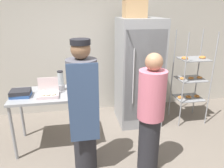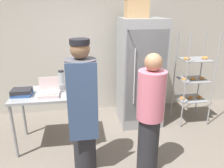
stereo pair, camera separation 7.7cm
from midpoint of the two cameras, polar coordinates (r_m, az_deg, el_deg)
name	(u,v)px [view 1 (the left image)]	position (r m, az deg, el deg)	size (l,w,h in m)	color
back_wall	(98,43)	(4.43, -4.07, 10.70)	(6.40, 0.12, 2.81)	#B7B2A8
refrigerator	(139,73)	(3.98, 6.40, 2.97)	(0.74, 0.77, 1.91)	gray
baking_rack	(191,78)	(4.25, 19.45, 1.39)	(0.55, 0.47, 1.70)	#93969B
prep_counter	(48,100)	(3.43, -16.97, -3.96)	(1.04, 0.68, 0.87)	gray
donut_box	(48,94)	(3.24, -17.01, -2.46)	(0.29, 0.22, 0.26)	silver
blender_pitcher	(61,82)	(3.42, -13.86, 0.58)	(0.11, 0.11, 0.31)	#99999E
binder_stack	(21,93)	(3.39, -23.38, -2.23)	(0.29, 0.23, 0.10)	#2D5193
cardboard_storage_box	(135,9)	(3.81, 5.35, 19.01)	(0.37, 0.29, 0.30)	tan
person_baker	(83,107)	(2.76, -8.28, -5.95)	(0.37, 0.39, 1.75)	#232328
person_customer	(151,114)	(2.79, 9.25, -7.87)	(0.34, 0.34, 1.59)	#232328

